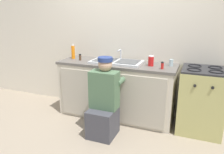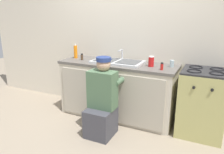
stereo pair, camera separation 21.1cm
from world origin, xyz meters
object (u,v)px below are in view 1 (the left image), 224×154
plumber_person (104,104)px  water_glass (171,63)px  soap_bottle_orange (73,52)px  stove_range (201,100)px  spice_bottle_pepper (80,57)px  sink_double_basin (117,61)px  spice_bottle_red (162,66)px  soda_cup_red (151,61)px

plumber_person → water_glass: 1.17m
soap_bottle_orange → stove_range: bearing=-0.7°
spice_bottle_pepper → water_glass: spice_bottle_pepper is taller
plumber_person → sink_double_basin: bearing=94.2°
stove_range → spice_bottle_red: bearing=-165.2°
plumber_person → spice_bottle_pepper: bearing=139.8°
sink_double_basin → soda_cup_red: size_ratio=5.26×
spice_bottle_red → water_glass: size_ratio=1.05×
soda_cup_red → soap_bottle_orange: size_ratio=0.61×
soda_cup_red → sink_double_basin: bearing=178.2°
spice_bottle_pepper → soap_bottle_orange: soap_bottle_orange is taller
spice_bottle_red → soap_bottle_orange: bearing=173.6°
spice_bottle_red → water_glass: (0.09, 0.23, -0.00)m
water_glass → plumber_person: bearing=-137.8°
plumber_person → spice_bottle_pepper: 1.01m
soap_bottle_orange → soda_cup_red: bearing=-1.8°
stove_range → spice_bottle_pepper: bearing=-178.5°
stove_range → plumber_person: size_ratio=0.85×
plumber_person → soda_cup_red: plumber_person is taller
sink_double_basin → water_glass: bearing=5.8°
spice_bottle_red → sink_double_basin: bearing=168.5°
sink_double_basin → spice_bottle_pepper: 0.63m
soda_cup_red → stove_range: bearing=1.2°
plumber_person → spice_bottle_pepper: size_ratio=10.52×
sink_double_basin → soda_cup_red: sink_double_basin is taller
spice_bottle_pepper → spice_bottle_red: bearing=-4.0°
sink_double_basin → soap_bottle_orange: size_ratio=3.20×
stove_range → soap_bottle_orange: size_ratio=3.77×
stove_range → spice_bottle_pepper: size_ratio=8.98×
sink_double_basin → stove_range: (1.29, -0.00, -0.46)m
spice_bottle_red → spice_bottle_pepper: (-1.36, 0.10, 0.00)m
stove_range → spice_bottle_pepper: 1.98m
stove_range → soda_cup_red: 0.91m
stove_range → plumber_person: plumber_person is taller
water_glass → spice_bottle_pepper: bearing=-174.6°
water_glass → sink_double_basin: bearing=-174.2°
sink_double_basin → soda_cup_red: bearing=-1.8°
soda_cup_red → spice_bottle_pepper: bearing=-178.2°
stove_range → spice_bottle_pepper: spice_bottle_pepper is taller
spice_bottle_pepper → sink_double_basin: bearing=4.9°
spice_bottle_red → soda_cup_red: 0.23m
plumber_person → spice_bottle_pepper: (-0.67, 0.57, 0.50)m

